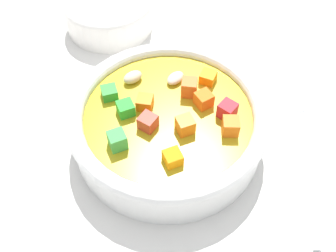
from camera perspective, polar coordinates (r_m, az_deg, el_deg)
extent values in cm
cube|color=silver|center=(44.17, 0.00, -2.65)|extent=(140.00, 140.00, 2.00)
cylinder|color=white|center=(41.76, 0.00, -0.33)|extent=(19.92, 19.92, 3.94)
torus|color=white|center=(39.81, 0.00, 1.82)|extent=(20.42, 20.42, 1.69)
cylinder|color=gold|center=(40.04, 0.00, 1.54)|extent=(17.04, 17.04, 0.40)
cube|color=green|center=(41.44, -8.42, 4.77)|extent=(2.04, 2.04, 1.17)
cube|color=orange|center=(38.38, 8.99, -0.01)|extent=(2.20, 2.20, 1.65)
cube|color=green|center=(36.94, -6.91, -2.48)|extent=(1.92, 1.92, 1.75)
cube|color=orange|center=(40.07, -3.35, 3.39)|extent=(2.20, 2.20, 1.33)
cube|color=red|center=(39.56, 8.52, 2.26)|extent=(1.85, 1.85, 1.68)
cube|color=orange|center=(38.05, 2.53, 0.16)|extent=(1.95, 1.95, 1.63)
cube|color=#C43C2C|center=(38.49, -3.11, 0.78)|extent=(1.96, 1.96, 1.47)
ellipsoid|color=beige|center=(42.80, -4.83, 7.16)|extent=(2.23, 1.48, 1.12)
cube|color=orange|center=(40.31, 5.16, 3.83)|extent=(1.75, 1.75, 1.52)
cube|color=orange|center=(36.13, 0.69, -4.56)|extent=(1.93, 1.93, 1.20)
cube|color=green|center=(39.69, -6.10, 2.51)|extent=(1.94, 1.94, 1.36)
ellipsoid|color=beige|center=(42.62, 1.07, 6.91)|extent=(2.39, 1.75, 0.89)
cube|color=orange|center=(41.11, 3.07, 5.58)|extent=(2.21, 2.21, 1.83)
cube|color=orange|center=(42.73, 5.78, 6.98)|extent=(2.10, 2.10, 1.15)
cylinder|color=silver|center=(42.00, 19.86, -8.78)|extent=(8.96, 8.86, 0.78)
ellipsoid|color=silver|center=(49.00, 18.37, 3.77)|extent=(4.24, 4.22, 0.75)
cylinder|color=white|center=(56.25, -8.44, 15.56)|extent=(11.66, 11.66, 3.69)
torus|color=white|center=(55.04, -8.71, 17.28)|extent=(11.78, 11.78, 0.93)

